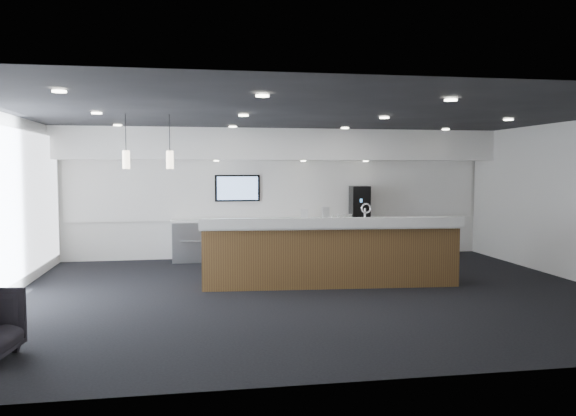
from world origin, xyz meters
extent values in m
plane|color=black|center=(0.00, 0.00, 0.00)|extent=(10.00, 10.00, 0.00)
cube|color=black|center=(0.00, 0.00, 3.00)|extent=(10.00, 8.00, 0.02)
cube|color=white|center=(0.00, 4.00, 1.50)|extent=(10.00, 0.02, 3.00)
cube|color=white|center=(0.00, 3.55, 2.65)|extent=(10.00, 0.90, 0.70)
cube|color=white|center=(0.00, 3.97, 1.60)|extent=(9.80, 0.06, 1.40)
cube|color=#AEC1D1|center=(-4.96, 0.00, 1.50)|extent=(0.04, 7.36, 2.55)
cube|color=#93959B|center=(0.00, 3.64, 0.45)|extent=(5.00, 0.60, 0.90)
cube|color=white|center=(0.00, 3.64, 0.93)|extent=(5.06, 0.66, 0.05)
cylinder|color=silver|center=(-2.00, 3.32, 0.50)|extent=(0.60, 0.02, 0.02)
cylinder|color=silver|center=(-1.00, 3.32, 0.50)|extent=(0.60, 0.02, 0.02)
cylinder|color=silver|center=(0.00, 3.32, 0.50)|extent=(0.60, 0.02, 0.02)
cylinder|color=silver|center=(1.00, 3.32, 0.50)|extent=(0.60, 0.02, 0.02)
cylinder|color=silver|center=(2.00, 3.32, 0.50)|extent=(0.60, 0.02, 0.02)
cube|color=black|center=(-1.00, 3.91, 1.65)|extent=(1.05, 0.07, 0.62)
cube|color=#2D59B6|center=(-1.00, 3.87, 1.65)|extent=(0.95, 0.01, 0.54)
cylinder|color=#FFE8C6|center=(-2.40, 0.80, 2.25)|extent=(0.12, 0.12, 0.30)
cylinder|color=#FFE8C6|center=(-3.10, 0.80, 2.25)|extent=(0.12, 0.12, 0.30)
cube|color=brown|center=(0.39, 0.50, 0.53)|extent=(4.58, 0.97, 1.05)
cube|color=white|center=(0.39, 0.50, 1.08)|extent=(4.66, 1.06, 0.06)
cube|color=white|center=(0.37, 0.14, 1.17)|extent=(4.62, 0.46, 0.18)
cylinder|color=silver|center=(1.05, 0.55, 1.25)|extent=(0.04, 0.04, 0.28)
torus|color=silver|center=(1.05, 0.49, 1.39)|extent=(0.19, 0.04, 0.19)
cube|color=black|center=(1.89, 3.64, 1.32)|extent=(0.45, 0.50, 0.74)
cube|color=silver|center=(1.89, 3.38, 0.96)|extent=(0.27, 0.12, 0.02)
cube|color=silver|center=(0.52, 3.52, 1.06)|extent=(0.16, 0.06, 0.22)
cube|color=silver|center=(1.04, 3.55, 1.08)|extent=(0.19, 0.09, 0.26)
imported|color=white|center=(1.90, 3.51, 0.99)|extent=(0.09, 0.09, 0.09)
imported|color=white|center=(1.76, 3.51, 0.99)|extent=(0.13, 0.13, 0.09)
imported|color=white|center=(1.62, 3.51, 0.99)|extent=(0.11, 0.11, 0.09)
imported|color=white|center=(1.48, 3.51, 0.99)|extent=(0.12, 0.12, 0.09)
imported|color=white|center=(1.34, 3.51, 0.99)|extent=(0.13, 0.13, 0.09)
imported|color=white|center=(1.20, 3.51, 0.99)|extent=(0.10, 0.10, 0.09)
camera|label=1|loc=(-2.03, -9.22, 2.10)|focal=35.00mm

